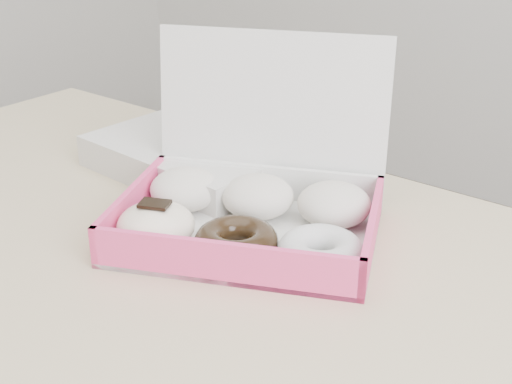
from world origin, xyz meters
The scene contains 3 objects.
table centered at (0.00, 0.00, 0.67)m, with size 1.20×0.80×0.75m.
donut_box centered at (0.03, 0.15, 0.78)m, with size 0.36×0.34×0.21m.
newspapers centered at (-0.14, 0.26, 0.77)m, with size 0.27×0.22×0.04m, color white.
Camera 1 is at (0.48, -0.42, 1.13)m, focal length 50.00 mm.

